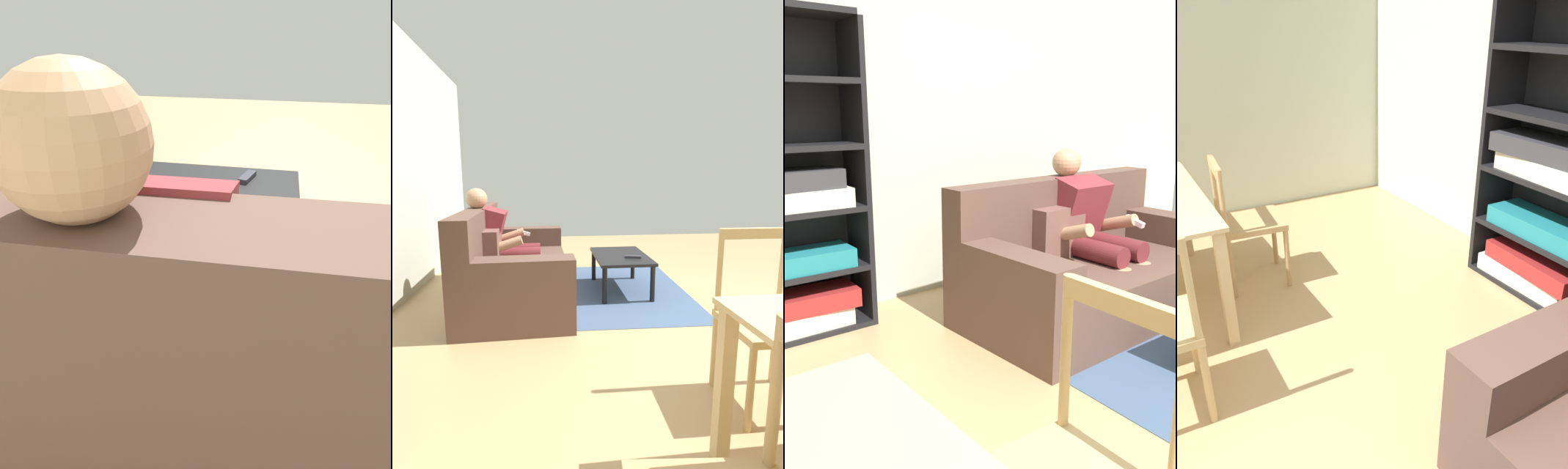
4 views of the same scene
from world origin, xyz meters
The scene contains 4 objects.
wall_back centered at (0.00, 2.69, 1.37)m, with size 7.04×0.12×2.75m, color beige.
couch centered at (0.82, 1.57, 0.32)m, with size 1.95×1.04×0.94m.
person_lounging centered at (0.91, 1.64, 0.58)m, with size 0.60×0.93×1.14m.
bookshelf centered at (-0.96, 2.45, 0.79)m, with size 0.96×0.36×1.99m.
Camera 3 is at (-1.92, -0.76, 1.42)m, focal length 39.86 mm.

